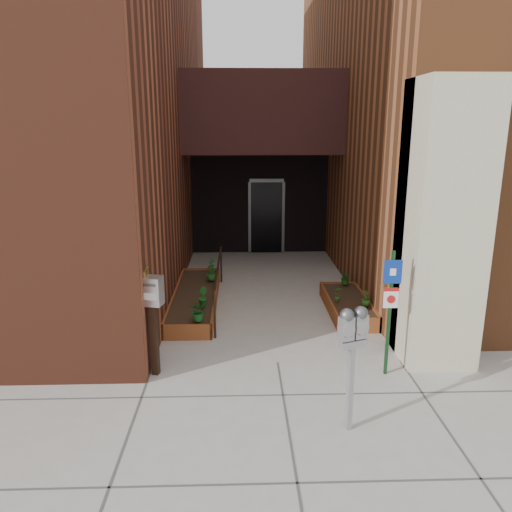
{
  "coord_description": "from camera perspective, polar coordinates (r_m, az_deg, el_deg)",
  "views": [
    {
      "loc": [
        -0.59,
        -7.32,
        3.72
      ],
      "look_at": [
        -0.29,
        1.8,
        1.31
      ],
      "focal_mm": 35.0,
      "sensor_mm": 36.0,
      "label": 1
    }
  ],
  "objects": [
    {
      "name": "shrub_left_c",
      "position": [
        11.32,
        -5.16,
        -1.85
      ],
      "size": [
        0.3,
        0.3,
        0.38
      ],
      "primitive_type": "imported",
      "rotation": [
        0.0,
        0.0,
        3.87
      ],
      "color": "#1D5819",
      "rests_on": "planter_left"
    },
    {
      "name": "planter_left",
      "position": [
        10.69,
        -6.96,
        -4.94
      ],
      "size": [
        0.9,
        3.6,
        0.3
      ],
      "color": "maroon",
      "rests_on": "ground"
    },
    {
      "name": "shrub_right_a",
      "position": [
        9.96,
        12.45,
        -4.72
      ],
      "size": [
        0.23,
        0.23,
        0.31
      ],
      "primitive_type": "imported",
      "rotation": [
        0.0,
        0.0,
        1.16
      ],
      "color": "#2A5F1B",
      "rests_on": "planter_right"
    },
    {
      "name": "shrub_right_c",
      "position": [
        11.17,
        10.17,
        -2.46
      ],
      "size": [
        0.36,
        0.36,
        0.31
      ],
      "primitive_type": "imported",
      "rotation": [
        0.0,
        0.0,
        4.33
      ],
      "color": "#1B4F16",
      "rests_on": "planter_right"
    },
    {
      "name": "shrub_left_a",
      "position": [
        9.06,
        -6.59,
        -6.28
      ],
      "size": [
        0.4,
        0.4,
        0.36
      ],
      "primitive_type": "imported",
      "rotation": [
        0.0,
        0.0,
        0.27
      ],
      "color": "#18541D",
      "rests_on": "planter_left"
    },
    {
      "name": "parking_meter",
      "position": [
        6.16,
        11.0,
        -9.0
      ],
      "size": [
        0.38,
        0.24,
        1.63
      ],
      "color": "#9F9FA2",
      "rests_on": "ground"
    },
    {
      "name": "architecture",
      "position": [
        14.28,
        -0.26,
        19.85
      ],
      "size": [
        20.0,
        14.6,
        10.0
      ],
      "color": "brown",
      "rests_on": "ground"
    },
    {
      "name": "planter_right",
      "position": [
        10.41,
        10.42,
        -5.63
      ],
      "size": [
        0.8,
        2.2,
        0.3
      ],
      "color": "maroon",
      "rests_on": "ground"
    },
    {
      "name": "handrail",
      "position": [
        10.42,
        -4.35,
        -1.84
      ],
      "size": [
        0.04,
        3.34,
        0.9
      ],
      "color": "black",
      "rests_on": "ground"
    },
    {
      "name": "shrub_right_b",
      "position": [
        10.09,
        9.33,
        -4.3
      ],
      "size": [
        0.17,
        0.17,
        0.31
      ],
      "primitive_type": "imported",
      "rotation": [
        0.0,
        0.0,
        3.21
      ],
      "color": "#2D631C",
      "rests_on": "planter_right"
    },
    {
      "name": "ground",
      "position": [
        8.24,
        2.48,
        -12.08
      ],
      "size": [
        80.0,
        80.0,
        0.0
      ],
      "primitive_type": "plane",
      "color": "#9E9991",
      "rests_on": "ground"
    },
    {
      "name": "shrub_left_b",
      "position": [
        9.74,
        -6.14,
        -4.66
      ],
      "size": [
        0.27,
        0.27,
        0.38
      ],
      "primitive_type": "imported",
      "rotation": [
        0.0,
        0.0,
        1.92
      ],
      "color": "#1B601D",
      "rests_on": "planter_left"
    },
    {
      "name": "payment_dropbox",
      "position": [
        7.59,
        -11.76,
        -5.48
      ],
      "size": [
        0.35,
        0.3,
        1.57
      ],
      "color": "black",
      "rests_on": "ground"
    },
    {
      "name": "shrub_left_d",
      "position": [
        11.86,
        -5.01,
        -1.11
      ],
      "size": [
        0.27,
        0.27,
        0.37
      ],
      "primitive_type": "imported",
      "rotation": [
        0.0,
        0.0,
        5.34
      ],
      "color": "#1A5E1D",
      "rests_on": "planter_left"
    },
    {
      "name": "sign_post",
      "position": [
        7.67,
        15.12,
        -4.9
      ],
      "size": [
        0.27,
        0.07,
        1.96
      ],
      "color": "#133618",
      "rests_on": "ground"
    }
  ]
}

